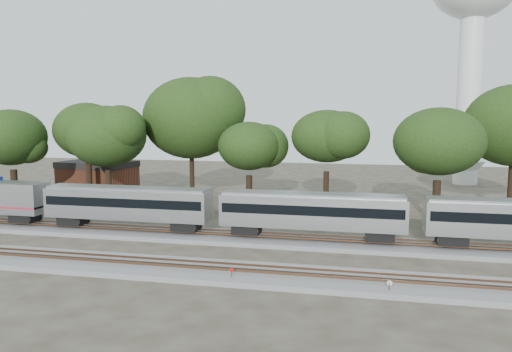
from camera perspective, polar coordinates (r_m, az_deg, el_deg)
The scene contains 16 objects.
ground at distance 40.62m, azimuth -3.45°, elevation -9.41°, with size 160.00×160.00×0.00m, color #383328.
track_far at distance 46.16m, azimuth -1.40°, elevation -7.11°, with size 160.00×5.00×0.73m.
track_near at distance 36.90m, azimuth -5.17°, elevation -10.80°, with size 160.00×5.00×0.73m.
train at distance 44.49m, azimuth 17.98°, elevation -4.24°, with size 102.79×2.93×4.32m.
switch_stand_red at distance 35.00m, azimuth -2.81°, elevation -11.01°, with size 0.33×0.09×1.03m.
switch_stand_white at distance 33.50m, azimuth 15.01°, elevation -12.07°, with size 0.33×0.06×1.05m.
switch_lever at distance 33.76m, azimuth 6.88°, elevation -12.65°, with size 0.50×0.30×0.30m, color #512D19.
water_tower at distance 90.64m, azimuth 23.63°, elevation 17.12°, with size 13.75×13.75×38.08m.
brick_building at distance 75.82m, azimuth -17.63°, elevation -0.16°, with size 10.91×8.53×4.75m.
tree_0 at distance 68.50m, azimuth -26.15°, elevation 3.97°, with size 8.81×8.81×12.42m.
tree_1 at distance 68.61m, azimuth -18.73°, elevation 4.96°, with size 9.59×9.59×13.52m.
tree_2 at distance 63.16m, azimuth -16.68°, elevation 4.35°, with size 8.99×8.99×12.68m.
tree_3 at distance 65.83m, azimuth -7.43°, elevation 6.56°, with size 11.17×11.17×15.75m.
tree_4 at distance 59.84m, azimuth -0.79°, elevation 3.43°, with size 7.85×7.85×11.07m.
tree_5 at distance 58.84m, azimuth 8.11°, elevation 4.50°, with size 9.10×9.10×12.83m.
tree_6 at distance 54.32m, azimuth 20.17°, elevation 3.71°, with size 8.89×8.89×12.53m.
Camera 1 is at (10.71, -37.45, 11.53)m, focal length 35.00 mm.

